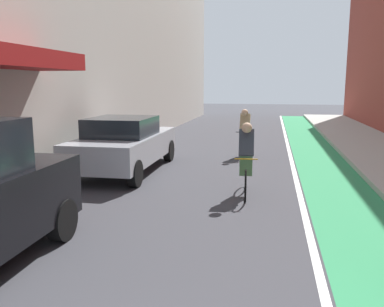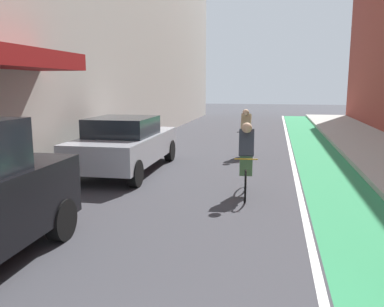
# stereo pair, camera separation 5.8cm
# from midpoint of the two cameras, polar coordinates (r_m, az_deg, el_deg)

# --- Properties ---
(ground_plane) EXTENTS (74.68, 74.68, 0.00)m
(ground_plane) POSITION_cam_midpoint_polar(r_m,az_deg,el_deg) (12.91, 5.39, -0.99)
(ground_plane) COLOR #38383D
(bike_lane_paint) EXTENTS (1.60, 33.94, 0.00)m
(bike_lane_paint) POSITION_cam_midpoint_polar(r_m,az_deg,el_deg) (14.88, 17.45, 0.05)
(bike_lane_paint) COLOR #2D8451
(bike_lane_paint) RESTS_ON ground
(lane_divider_stripe) EXTENTS (0.12, 33.94, 0.00)m
(lane_divider_stripe) POSITION_cam_midpoint_polar(r_m,az_deg,el_deg) (14.82, 13.99, 0.18)
(lane_divider_stripe) COLOR white
(lane_divider_stripe) RESTS_ON ground
(parked_sedan_silver) EXTENTS (1.94, 4.49, 1.53)m
(parked_sedan_silver) POSITION_cam_midpoint_polar(r_m,az_deg,el_deg) (11.29, -9.34, 1.41)
(parked_sedan_silver) COLOR #9EA0A8
(parked_sedan_silver) RESTS_ON ground
(cyclist_mid) EXTENTS (0.48, 1.74, 1.63)m
(cyclist_mid) POSITION_cam_midpoint_polar(r_m,az_deg,el_deg) (8.78, 7.91, -0.52)
(cyclist_mid) COLOR black
(cyclist_mid) RESTS_ON ground
(cyclist_trailing) EXTENTS (0.48, 1.71, 1.61)m
(cyclist_trailing) POSITION_cam_midpoint_polar(r_m,az_deg,el_deg) (13.55, 7.83, 3.11)
(cyclist_trailing) COLOR black
(cyclist_trailing) RESTS_ON ground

